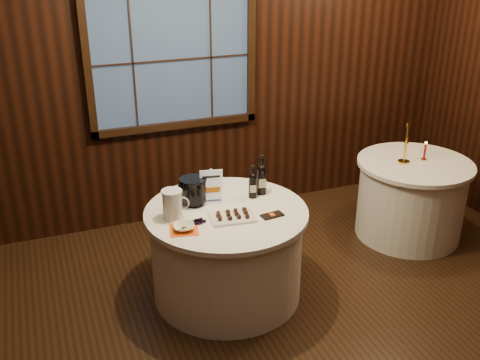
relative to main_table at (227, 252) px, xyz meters
name	(u,v)px	position (x,y,z in m)	size (l,w,h in m)	color
back_wall	(173,71)	(0.00, 1.48, 1.16)	(6.00, 0.10, 3.00)	black
main_table	(227,252)	(0.00, 0.00, 0.00)	(1.28, 1.28, 0.77)	white
side_table	(411,198)	(2.00, 0.30, 0.00)	(1.08, 1.08, 0.77)	white
sign_stand	(212,191)	(-0.06, 0.18, 0.48)	(0.18, 0.11, 0.29)	silver
port_bottle_left	(253,184)	(0.28, 0.14, 0.50)	(0.07, 0.08, 0.28)	black
port_bottle_right	(262,177)	(0.37, 0.18, 0.53)	(0.08, 0.09, 0.34)	black
ice_bucket	(193,191)	(-0.20, 0.20, 0.50)	(0.22, 0.22, 0.22)	black
chocolate_plate	(232,216)	(0.00, -0.15, 0.40)	(0.36, 0.26, 0.05)	white
chocolate_box	(272,215)	(0.29, -0.22, 0.39)	(0.17, 0.09, 0.01)	black
grape_bunch	(199,221)	(-0.26, -0.13, 0.40)	(0.16, 0.06, 0.04)	black
glass_pitcher	(173,204)	(-0.42, 0.03, 0.50)	(0.21, 0.16, 0.23)	silver
orange_napkin	(184,230)	(-0.39, -0.18, 0.38)	(0.21, 0.21, 0.00)	#ED5514
cracker_bowl	(184,227)	(-0.39, -0.18, 0.41)	(0.15, 0.15, 0.04)	white
brass_candlestick	(405,149)	(1.88, 0.32, 0.52)	(0.11, 0.11, 0.39)	gold
red_candle	(425,153)	(2.09, 0.31, 0.46)	(0.05, 0.05, 0.19)	gold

